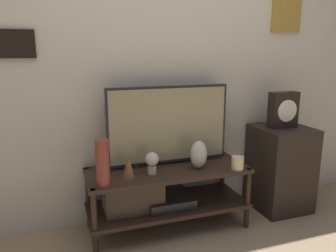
{
  "coord_description": "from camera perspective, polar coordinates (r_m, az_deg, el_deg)",
  "views": [
    {
      "loc": [
        -0.76,
        -1.95,
        1.37
      ],
      "look_at": [
        0.0,
        0.28,
        0.82
      ],
      "focal_mm": 35.0,
      "sensor_mm": 36.0,
      "label": 1
    }
  ],
  "objects": [
    {
      "name": "mantel_clock",
      "position": [
        2.91,
        19.43,
        2.68
      ],
      "size": [
        0.24,
        0.11,
        0.3
      ],
      "color": "black",
      "rests_on": "side_table"
    },
    {
      "name": "vase_tall_ceramic",
      "position": [
        2.2,
        -11.33,
        -6.37
      ],
      "size": [
        0.09,
        0.09,
        0.32
      ],
      "color": "brown",
      "rests_on": "media_console"
    },
    {
      "name": "vase_urn_stoneware",
      "position": [
        2.5,
        5.37,
        -4.98
      ],
      "size": [
        0.13,
        0.11,
        0.22
      ],
      "color": "beige",
      "rests_on": "media_console"
    },
    {
      "name": "decorative_bust",
      "position": [
        2.39,
        -2.81,
        -6.16
      ],
      "size": [
        0.1,
        0.1,
        0.16
      ],
      "color": "beige",
      "rests_on": "media_console"
    },
    {
      "name": "vase_slim_bronze",
      "position": [
        2.33,
        -6.9,
        -6.92
      ],
      "size": [
        0.09,
        0.09,
        0.18
      ],
      "color": "brown",
      "rests_on": "media_console"
    },
    {
      "name": "wall_back",
      "position": [
        2.63,
        -2.12,
        12.68
      ],
      "size": [
        6.4,
        0.08,
        2.7
      ],
      "color": "beige",
      "rests_on": "ground_plane"
    },
    {
      "name": "media_console",
      "position": [
        2.56,
        -2.11,
        -11.47
      ],
      "size": [
        1.23,
        0.47,
        0.49
      ],
      "color": "black",
      "rests_on": "ground_plane"
    },
    {
      "name": "ground_plane",
      "position": [
        2.5,
        2.13,
        -20.1
      ],
      "size": [
        12.0,
        12.0,
        0.0
      ],
      "primitive_type": "plane",
      "color": "#997F60"
    },
    {
      "name": "television",
      "position": [
        2.53,
        0.12,
        0.23
      ],
      "size": [
        0.97,
        0.05,
        0.62
      ],
      "color": "black",
      "rests_on": "media_console"
    },
    {
      "name": "candle_jar",
      "position": [
        2.54,
        12.02,
        -6.32
      ],
      "size": [
        0.09,
        0.09,
        0.1
      ],
      "color": "beige",
      "rests_on": "media_console"
    },
    {
      "name": "side_table",
      "position": [
        3.05,
        18.94,
        -6.9
      ],
      "size": [
        0.44,
        0.45,
        0.73
      ],
      "color": "black",
      "rests_on": "ground_plane"
    }
  ]
}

